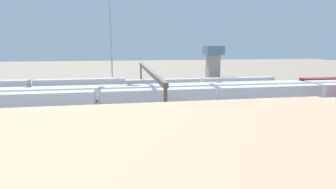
{
  "coord_description": "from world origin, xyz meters",
  "views": [
    {
      "loc": [
        4.95,
        56.43,
        13.57
      ],
      "look_at": [
        -5.6,
        -2.55,
        2.5
      ],
      "focal_mm": 28.02,
      "sensor_mm": 36.0,
      "label": 1
    }
  ],
  "objects": [
    {
      "name": "train_on_track_0",
      "position": [
        5.1,
        -20.0,
        1.99
      ],
      "size": [
        95.6,
        3.06,
        3.8
      ],
      "color": "#B7BABF",
      "rests_on": "ground_plane"
    },
    {
      "name": "track_bed_0",
      "position": [
        0.0,
        -20.0,
        0.06
      ],
      "size": [
        140.0,
        2.8,
        0.12
      ],
      "primitive_type": "cube",
      "color": "#3D3833",
      "rests_on": "ground_plane"
    },
    {
      "name": "track_bed_6",
      "position": [
        0.0,
        10.0,
        0.06
      ],
      "size": [
        140.0,
        2.8,
        0.12
      ],
      "primitive_type": "cube",
      "color": "#4C443D",
      "rests_on": "ground_plane"
    },
    {
      "name": "track_bed_8",
      "position": [
        0.0,
        20.0,
        0.06
      ],
      "size": [
        140.0,
        2.8,
        0.12
      ],
      "primitive_type": "cube",
      "color": "#3D3833",
      "rests_on": "ground_plane"
    },
    {
      "name": "track_bed_1",
      "position": [
        0.0,
        -15.0,
        0.06
      ],
      "size": [
        140.0,
        2.8,
        0.12
      ],
      "primitive_type": "cube",
      "color": "#3D3833",
      "rests_on": "ground_plane"
    },
    {
      "name": "train_on_track_4",
      "position": [
        -3.03,
        0.0,
        2.61
      ],
      "size": [
        119.8,
        3.06,
        5.0
      ],
      "color": "silver",
      "rests_on": "ground_plane"
    },
    {
      "name": "track_bed_5",
      "position": [
        0.0,
        5.0,
        0.06
      ],
      "size": [
        140.0,
        2.8,
        0.12
      ],
      "primitive_type": "cube",
      "color": "#4C443D",
      "rests_on": "ground_plane"
    },
    {
      "name": "train_on_track_1",
      "position": [
        27.58,
        -15.0,
        2.62
      ],
      "size": [
        47.2,
        3.06,
        5.0
      ],
      "color": "#B7BABF",
      "rests_on": "ground_plane"
    },
    {
      "name": "control_tower",
      "position": [
        -26.58,
        -30.93,
        7.99
      ],
      "size": [
        6.0,
        6.0,
        13.68
      ],
      "color": "gray",
      "rests_on": "ground_plane"
    },
    {
      "name": "train_on_track_2",
      "position": [
        4.26,
        -10.0,
        2.07
      ],
      "size": [
        139.0,
        3.0,
        4.4
      ],
      "color": "maroon",
      "rests_on": "ground_plane"
    },
    {
      "name": "track_bed_7",
      "position": [
        0.0,
        15.0,
        0.06
      ],
      "size": [
        140.0,
        2.8,
        0.12
      ],
      "primitive_type": "cube",
      "color": "#4C443D",
      "rests_on": "ground_plane"
    },
    {
      "name": "train_on_track_5",
      "position": [
        -2.53,
        5.0,
        2.62
      ],
      "size": [
        119.8,
        3.0,
        5.0
      ],
      "color": "silver",
      "rests_on": "ground_plane"
    },
    {
      "name": "train_on_track_7",
      "position": [
        -1.06,
        15.0,
        2.05
      ],
      "size": [
        114.8,
        3.06,
        4.4
      ],
      "color": "maroon",
      "rests_on": "ground_plane"
    },
    {
      "name": "track_bed_4",
      "position": [
        0.0,
        0.0,
        0.06
      ],
      "size": [
        140.0,
        2.8,
        0.12
      ],
      "primitive_type": "cube",
      "color": "#4C443D",
      "rests_on": "ground_plane"
    },
    {
      "name": "light_mast_0",
      "position": [
        7.6,
        -22.73,
        20.55
      ],
      "size": [
        2.8,
        0.7,
        33.17
      ],
      "color": "#9EA0A5",
      "rests_on": "ground_plane"
    },
    {
      "name": "track_bed_2",
      "position": [
        0.0,
        -10.0,
        0.06
      ],
      "size": [
        140.0,
        2.8,
        0.12
      ],
      "primitive_type": "cube",
      "color": "#4C443D",
      "rests_on": "ground_plane"
    },
    {
      "name": "signal_gantry",
      "position": [
        -0.85,
        0.0,
        7.8
      ],
      "size": [
        0.7,
        45.0,
        8.8
      ],
      "color": "#4C4742",
      "rests_on": "ground_plane"
    },
    {
      "name": "ground_plane",
      "position": [
        0.0,
        0.0,
        0.0
      ],
      "size": [
        400.0,
        400.0,
        0.0
      ],
      "primitive_type": "plane",
      "color": "#756B5B"
    },
    {
      "name": "track_bed_3",
      "position": [
        0.0,
        -5.0,
        0.06
      ],
      "size": [
        140.0,
        2.8,
        0.12
      ],
      "primitive_type": "cube",
      "color": "#3D3833",
      "rests_on": "ground_plane"
    },
    {
      "name": "train_on_track_3",
      "position": [
        -40.6,
        -5.0,
        2.02
      ],
      "size": [
        47.2,
        3.06,
        3.8
      ],
      "color": "#A8AAB2",
      "rests_on": "ground_plane"
    }
  ]
}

